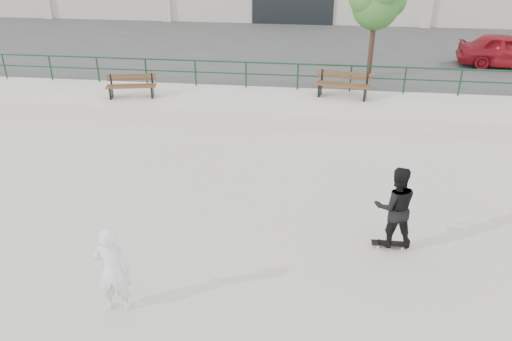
# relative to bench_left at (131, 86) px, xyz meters

# --- Properties ---
(ground) EXTENTS (120.00, 120.00, 0.00)m
(ground) POSITION_rel_bench_left_xyz_m (5.02, -9.16, -0.91)
(ground) COLOR #B9B3A9
(ground) RESTS_ON ground
(ledge) EXTENTS (30.00, 3.00, 0.50)m
(ledge) POSITION_rel_bench_left_xyz_m (5.02, 0.34, -0.66)
(ledge) COLOR beige
(ledge) RESTS_ON ground
(parking_strip) EXTENTS (60.00, 14.00, 0.50)m
(parking_strip) POSITION_rel_bench_left_xyz_m (5.02, 8.84, -0.66)
(parking_strip) COLOR #3C3C3C
(parking_strip) RESTS_ON ground
(railing) EXTENTS (28.00, 0.06, 1.03)m
(railing) POSITION_rel_bench_left_xyz_m (5.02, 1.64, 0.33)
(railing) COLOR #153A21
(railing) RESTS_ON ledge
(bench_left) EXTENTS (1.86, 0.88, 0.83)m
(bench_left) POSITION_rel_bench_left_xyz_m (0.00, 0.00, 0.00)
(bench_left) COLOR #502A1B
(bench_left) RESTS_ON ledge
(bench_right) EXTENTS (2.07, 0.93, 0.92)m
(bench_right) POSITION_rel_bench_left_xyz_m (7.73, 0.96, 0.05)
(bench_right) COLOR #502A1B
(bench_right) RESTS_ON ledge
(tree) EXTENTS (2.28, 2.03, 4.06)m
(tree) POSITION_rel_bench_left_xyz_m (8.92, 3.74, 2.63)
(tree) COLOR #472F23
(tree) RESTS_ON parking_strip
(red_car) EXTENTS (4.44, 2.24, 1.45)m
(red_car) POSITION_rel_bench_left_xyz_m (15.06, 6.04, 0.32)
(red_car) COLOR maroon
(red_car) RESTS_ON parking_strip
(skateboard) EXTENTS (0.78, 0.22, 0.09)m
(skateboard) POSITION_rel_bench_left_xyz_m (8.55, -7.74, -0.84)
(skateboard) COLOR black
(skateboard) RESTS_ON ground
(standing_skater) EXTENTS (0.95, 0.78, 1.84)m
(standing_skater) POSITION_rel_bench_left_xyz_m (8.55, -7.74, 0.10)
(standing_skater) COLOR black
(standing_skater) RESTS_ON skateboard
(seated_skater) EXTENTS (0.67, 0.48, 1.74)m
(seated_skater) POSITION_rel_bench_left_xyz_m (3.36, -10.33, -0.04)
(seated_skater) COLOR white
(seated_skater) RESTS_ON ground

